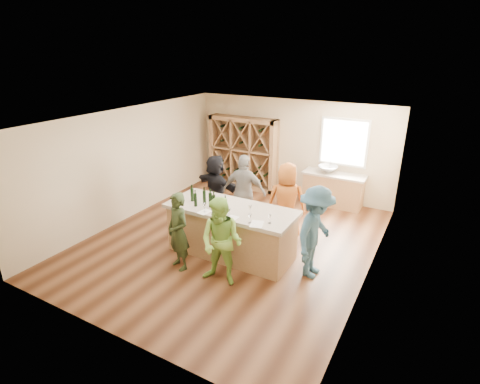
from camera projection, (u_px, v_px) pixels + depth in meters
The scene contains 35 objects.
floor at pixel (232, 242), 8.62m from camera, with size 6.00×7.00×0.10m, color #59331C.
ceiling at pixel (231, 116), 7.57m from camera, with size 6.00×7.00×0.10m, color white.
wall_back at pixel (292, 147), 10.99m from camera, with size 6.00×0.10×2.80m, color #CBB793.
wall_front at pixel (103, 259), 5.21m from camera, with size 6.00×0.10×2.80m, color #CBB793.
wall_left at pixel (128, 163), 9.48m from camera, with size 0.10×7.00×2.80m, color #CBB793.
wall_right at pixel (378, 212), 6.71m from camera, with size 0.10×7.00×2.80m, color #CBB793.
window_frame at pixel (344, 142), 10.12m from camera, with size 1.30×0.06×1.30m, color white.
window_pane at pixel (344, 143), 10.09m from camera, with size 1.18×0.01×1.18m, color white.
wine_rack at pixel (243, 153), 11.55m from camera, with size 2.20×0.45×2.20m, color #997149.
back_counter_base at pixel (333, 190), 10.42m from camera, with size 1.60×0.58×0.86m, color #997149.
back_counter_top at pixel (335, 175), 10.25m from camera, with size 1.70×0.62×0.06m, color #B0A190.
sink at pixel (328, 169), 10.30m from camera, with size 0.54×0.54×0.19m, color silver.
faucet at pixel (330, 166), 10.42m from camera, with size 0.02×0.02×0.30m, color silver.
tasting_counter_base at pixel (231, 233), 7.89m from camera, with size 2.60×1.00×1.00m, color #997149.
tasting_counter_top at pixel (231, 209), 7.70m from camera, with size 2.72×1.12×0.08m, color #B0A190.
wine_bottle_a at pixel (192, 195), 7.96m from camera, with size 0.07×0.07×0.29m, color black.
wine_bottle_b at pixel (195, 200), 7.70m from camera, with size 0.07×0.07×0.28m, color black.
wine_bottle_c at pixel (204, 197), 7.84m from camera, with size 0.07×0.07×0.28m, color black.
wine_bottle_d at pixel (210, 200), 7.66m from camera, with size 0.08×0.08×0.30m, color black.
wine_bottle_e at pixel (214, 201), 7.62m from camera, with size 0.07×0.07×0.28m, color black.
wine_glass_a at pixel (205, 208), 7.44m from camera, with size 0.07×0.07×0.19m, color white.
wine_glass_b at pixel (229, 213), 7.20m from camera, with size 0.07×0.07×0.18m, color white.
wine_glass_c at pixel (250, 219), 6.97m from camera, with size 0.07×0.07×0.17m, color white.
wine_glass_d at pixel (250, 210), 7.33m from camera, with size 0.07×0.07×0.19m, color white.
wine_glass_e at pixel (270, 219), 6.97m from camera, with size 0.06×0.06×0.16m, color white.
tasting_menu_a at pixel (205, 212), 7.48m from camera, with size 0.20×0.27×0.00m, color white.
tasting_menu_b at pixel (232, 218), 7.19m from camera, with size 0.20×0.28×0.00m, color white.
tasting_menu_c at pixel (257, 224), 6.96m from camera, with size 0.23×0.31×0.00m, color white.
person_near_left at pixel (178, 232), 7.29m from camera, with size 0.58×0.42×1.59m, color #263319.
person_near_right at pixel (221, 242), 6.80m from camera, with size 0.82×0.45×1.70m, color #8CC64C.
person_server at pixel (315, 233), 7.00m from camera, with size 1.18×0.55×1.82m, color #335972.
person_far_mid at pixel (244, 192), 8.96m from camera, with size 1.07×0.55×1.83m, color slate.
person_far_right at pixel (286, 202), 8.43m from camera, with size 0.88×0.57×1.80m, color #994C19.
person_far_left at pixel (216, 187), 9.50m from camera, with size 1.55×0.56×1.67m, color black.
wine_bottle_f at pixel (225, 206), 7.36m from camera, with size 0.07×0.07×0.30m, color black.
Camera 1 is at (3.87, -6.56, 4.16)m, focal length 28.00 mm.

